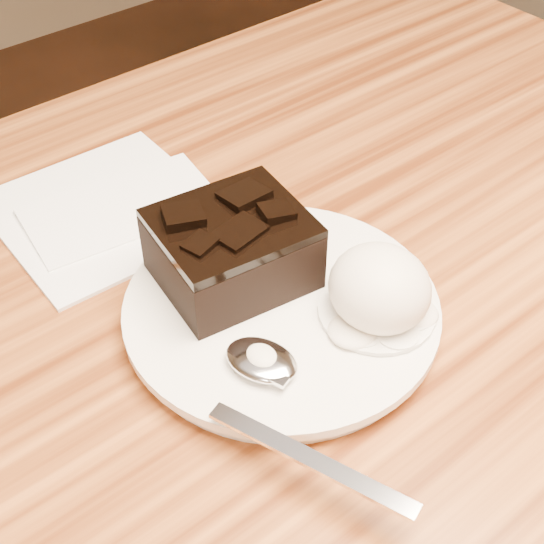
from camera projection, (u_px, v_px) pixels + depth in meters
plate at (281, 313)px, 0.55m from camera, size 0.22×0.22×0.02m
brownie at (232, 253)px, 0.54m from camera, size 0.11×0.10×0.05m
ice_cream_scoop at (380, 288)px, 0.52m from camera, size 0.07×0.07×0.05m
melt_puddle at (377, 312)px, 0.53m from camera, size 0.08×0.08×0.00m
spoon at (262, 362)px, 0.49m from camera, size 0.10×0.19×0.01m
napkin at (105, 209)px, 0.64m from camera, size 0.17×0.17×0.01m
crumb_a at (267, 351)px, 0.51m from camera, size 0.01×0.01×0.00m
crumb_b at (351, 334)px, 0.52m from camera, size 0.01×0.01×0.00m
crumb_c at (274, 299)px, 0.54m from camera, size 0.01×0.00×0.00m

